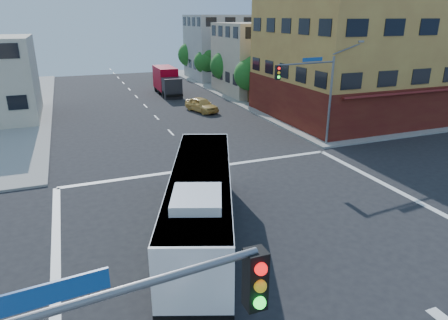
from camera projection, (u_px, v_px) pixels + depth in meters
name	position (u px, v px, depth m)	size (l,w,h in m)	color
ground	(268.00, 234.00, 19.13)	(120.00, 120.00, 0.00)	black
sidewalk_ne	(366.00, 83.00, 61.73)	(50.00, 50.00, 0.15)	gray
corner_building_ne	(363.00, 58.00, 40.14)	(18.10, 15.44, 14.00)	#BC9643
building_east_near	(266.00, 58.00, 53.16)	(12.06, 10.06, 9.00)	#BDAC91
building_east_far	(227.00, 47.00, 65.25)	(12.06, 10.06, 10.00)	#A4A49F
signal_mast_ne	(314.00, 85.00, 29.84)	(7.91, 1.13, 8.07)	slate
street_tree_a	(250.00, 73.00, 46.43)	(3.60, 3.60, 5.53)	#332412
street_tree_b	(225.00, 64.00, 53.38)	(3.80, 3.80, 5.79)	#332412
street_tree_c	(206.00, 60.00, 60.49)	(3.40, 3.40, 5.29)	#332412
street_tree_d	(190.00, 53.00, 67.35)	(4.00, 4.00, 6.03)	#332412
transit_bus	(201.00, 203.00, 18.24)	(6.83, 12.50, 3.66)	black
box_truck	(167.00, 82.00, 52.51)	(2.43, 7.78, 3.49)	black
parked_car	(202.00, 105.00, 43.26)	(1.79, 4.46, 1.52)	gold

